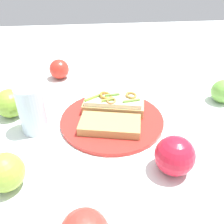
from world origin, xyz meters
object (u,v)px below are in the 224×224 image
object	(u,v)px
bread_slice_side	(110,125)
apple_3	(5,172)
apple_1	(223,91)
sandwich	(114,103)
apple_4	(175,156)
drinking_glass	(32,110)
plate	(112,120)
apple_5	(59,69)
apple_0	(10,103)

from	to	relation	value
bread_slice_side	apple_3	world-z (taller)	apple_3
bread_slice_side	apple_1	bearing A→B (deg)	30.01
sandwich	apple_3	bearing A→B (deg)	-122.36
apple_4	drinking_glass	xyz separation A→B (m)	(0.31, -0.17, 0.02)
sandwich	apple_1	world-z (taller)	apple_1
bread_slice_side	apple_3	distance (m)	0.26
apple_4	plate	bearing A→B (deg)	-59.70
bread_slice_side	apple_5	xyz separation A→B (m)	(0.15, -0.33, 0.01)
bread_slice_side	sandwich	bearing A→B (deg)	89.44
apple_5	plate	bearing A→B (deg)	119.19
bread_slice_side	drinking_glass	xyz separation A→B (m)	(0.19, -0.03, 0.04)
apple_0	apple_1	xyz separation A→B (m)	(-0.62, -0.01, -0.00)
apple_3	apple_4	distance (m)	0.34
apple_1	apple_3	size ratio (longest dim) A/B	0.91
apple_5	apple_3	bearing A→B (deg)	81.73
apple_4	apple_5	distance (m)	0.54
sandwich	apple_3	distance (m)	0.33
sandwich	plate	bearing A→B (deg)	-90.13
apple_1	apple_4	bearing A→B (deg)	47.94
sandwich	apple_5	size ratio (longest dim) A/B	2.61
plate	bread_slice_side	bearing A→B (deg)	77.35
apple_0	apple_1	distance (m)	0.62
apple_0	drinking_glass	distance (m)	0.11
plate	bread_slice_side	world-z (taller)	bread_slice_side
plate	apple_0	distance (m)	0.28
bread_slice_side	apple_5	size ratio (longest dim) A/B	2.20
apple_4	drinking_glass	world-z (taller)	drinking_glass
sandwich	bread_slice_side	size ratio (longest dim) A/B	1.18
apple_5	apple_0	bearing A→B (deg)	62.33
apple_1	sandwich	bearing A→B (deg)	4.63
plate	sandwich	size ratio (longest dim) A/B	1.53
sandwich	apple_1	bearing A→B (deg)	17.27
apple_3	plate	bearing A→B (deg)	-139.53
apple_4	apple_0	bearing A→B (deg)	-32.61
apple_1	apple_0	bearing A→B (deg)	1.05
apple_0	apple_5	size ratio (longest dim) A/B	1.14
drinking_glass	apple_1	bearing A→B (deg)	-171.24
apple_0	drinking_glass	size ratio (longest dim) A/B	0.64
plate	apple_0	bearing A→B (deg)	-12.03
sandwich	apple_3	world-z (taller)	apple_3
sandwich	apple_4	size ratio (longest dim) A/B	2.16
apple_1	bread_slice_side	bearing A→B (deg)	17.85
plate	apple_5	distance (m)	0.32
apple_4	apple_5	world-z (taller)	apple_4
sandwich	apple_4	xyz separation A→B (m)	(-0.10, 0.23, 0.01)
bread_slice_side	apple_0	distance (m)	0.28
sandwich	apple_1	distance (m)	0.33
apple_0	plate	bearing A→B (deg)	167.97
apple_4	apple_1	bearing A→B (deg)	-132.06
plate	apple_1	world-z (taller)	apple_1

